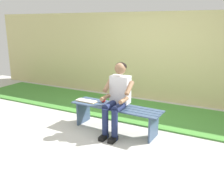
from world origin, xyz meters
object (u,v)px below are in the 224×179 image
apple (103,100)px  book_open (86,101)px  person_seated (117,96)px  bench_near (116,112)px

apple → book_open: size_ratio=0.21×
person_seated → book_open: (0.71, -0.09, -0.23)m
person_seated → bench_near: bearing=-52.3°
bench_near → book_open: 0.64m
apple → book_open: 0.34m
person_seated → book_open: size_ratio=3.04×
bench_near → apple: apple is taller
bench_near → person_seated: person_seated is taller
person_seated → apple: (0.39, -0.19, -0.19)m
apple → book_open: apple is taller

